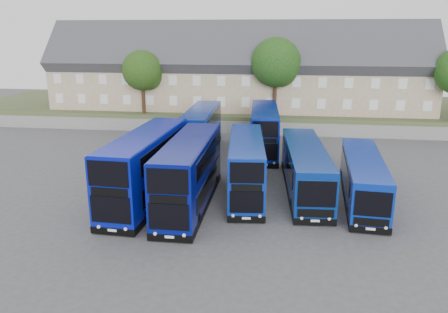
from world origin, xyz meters
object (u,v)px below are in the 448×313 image
Objects in this scene: coach_east_a at (305,170)px; dd_front_mid at (190,174)px; dd_front_left at (146,168)px; tree_west at (144,72)px; tree_mid at (277,64)px.

dd_front_mid is at bearing -157.81° from coach_east_a.
dd_front_left reaches higher than coach_east_a.
dd_front_left is 1.61× the size of tree_west.
tree_west is (-10.67, 23.71, 4.76)m from dd_front_mid.
dd_front_mid reaches higher than coach_east_a.
dd_front_left is 1.34× the size of tree_mid.
coach_east_a is 1.69× the size of tree_west.
dd_front_mid is 1.28× the size of tree_mid.
dd_front_mid is 1.53× the size of tree_west.
tree_west reaches higher than dd_front_mid.
coach_east_a is at bearing -82.42° from tree_mid.
tree_west is at bearing 110.49° from dd_front_left.
dd_front_left is at bearing -110.04° from tree_mid.
coach_east_a is 27.74m from tree_west.
coach_east_a is (8.03, 3.93, -0.57)m from dd_front_mid.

